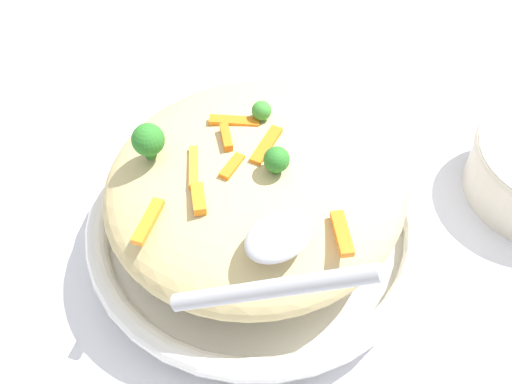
% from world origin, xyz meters
% --- Properties ---
extents(ground_plane, '(2.40, 2.40, 0.00)m').
position_xyz_m(ground_plane, '(0.00, 0.00, 0.00)').
color(ground_plane, silver).
extents(serving_bowl, '(0.32, 0.32, 0.05)m').
position_xyz_m(serving_bowl, '(0.00, 0.00, 0.03)').
color(serving_bowl, white).
rests_on(serving_bowl, ground_plane).
extents(pasta_mound, '(0.27, 0.26, 0.08)m').
position_xyz_m(pasta_mound, '(0.00, 0.00, 0.09)').
color(pasta_mound, '#D1BA7A').
rests_on(pasta_mound, serving_bowl).
extents(carrot_piece_0, '(0.03, 0.04, 0.01)m').
position_xyz_m(carrot_piece_0, '(0.05, -0.02, 0.12)').
color(carrot_piece_0, orange).
rests_on(carrot_piece_0, pasta_mound).
extents(carrot_piece_1, '(0.04, 0.04, 0.01)m').
position_xyz_m(carrot_piece_1, '(-0.01, -0.04, 0.13)').
color(carrot_piece_1, orange).
rests_on(carrot_piece_1, pasta_mound).
extents(carrot_piece_2, '(0.03, 0.04, 0.01)m').
position_xyz_m(carrot_piece_2, '(0.00, 0.10, 0.12)').
color(carrot_piece_2, orange).
rests_on(carrot_piece_2, pasta_mound).
extents(carrot_piece_3, '(0.02, 0.03, 0.01)m').
position_xyz_m(carrot_piece_3, '(0.06, 0.01, 0.13)').
color(carrot_piece_3, orange).
rests_on(carrot_piece_3, pasta_mound).
extents(carrot_piece_4, '(0.04, 0.03, 0.01)m').
position_xyz_m(carrot_piece_4, '(-0.01, -0.00, 0.13)').
color(carrot_piece_4, orange).
rests_on(carrot_piece_4, pasta_mound).
extents(carrot_piece_5, '(0.04, 0.03, 0.01)m').
position_xyz_m(carrot_piece_5, '(0.11, -0.00, 0.12)').
color(carrot_piece_5, orange).
rests_on(carrot_piece_5, pasta_mound).
extents(carrot_piece_6, '(0.02, 0.03, 0.01)m').
position_xyz_m(carrot_piece_6, '(0.01, -0.03, 0.13)').
color(carrot_piece_6, orange).
rests_on(carrot_piece_6, pasta_mound).
extents(carrot_piece_7, '(0.03, 0.02, 0.01)m').
position_xyz_m(carrot_piece_7, '(0.02, 0.00, 0.13)').
color(carrot_piece_7, orange).
rests_on(carrot_piece_7, pasta_mound).
extents(broccoli_floret_0, '(0.02, 0.02, 0.02)m').
position_xyz_m(broccoli_floret_0, '(-0.03, -0.03, 0.13)').
color(broccoli_floret_0, '#377928').
rests_on(broccoli_floret_0, pasta_mound).
extents(broccoli_floret_1, '(0.03, 0.03, 0.03)m').
position_xyz_m(broccoli_floret_1, '(0.07, -0.06, 0.14)').
color(broccoli_floret_1, '#296820').
rests_on(broccoli_floret_1, pasta_mound).
extents(broccoli_floret_2, '(0.02, 0.02, 0.02)m').
position_xyz_m(broccoli_floret_2, '(-0.00, 0.03, 0.14)').
color(broccoli_floret_2, '#296820').
rests_on(broccoli_floret_2, pasta_mound).
extents(serving_spoon, '(0.12, 0.11, 0.08)m').
position_xyz_m(serving_spoon, '(0.06, 0.09, 0.14)').
color(serving_spoon, '#B7B7BC').
rests_on(serving_spoon, pasta_mound).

